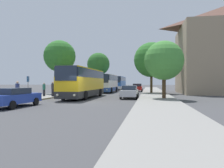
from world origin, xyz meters
TOP-DOWN VIEW (x-y plane):
  - ground_plane at (0.00, 0.00)m, footprint 300.00×300.00m
  - sidewalk_left at (-7.00, 0.00)m, footprint 4.00×120.00m
  - sidewalk_right at (7.00, 0.00)m, footprint 4.00×120.00m
  - bus_front at (-1.64, 5.64)m, footprint 2.73×11.96m
  - bus_middle at (-1.52, 20.37)m, footprint 2.81×10.65m
  - bus_rear at (-1.43, 35.29)m, footprint 2.82×11.72m
  - parked_car_left_curb at (-3.92, -4.90)m, footprint 2.19×4.73m
  - parked_car_right_near at (3.94, 5.47)m, footprint 1.94×4.64m
  - parked_car_right_far at (3.83, 24.72)m, footprint 2.10×4.17m
  - bus_stop_sign at (-6.62, 1.59)m, footprint 0.08×0.45m
  - pedestrian_waiting_near at (-5.76, 5.79)m, footprint 0.36×0.36m
  - pedestrian_waiting_far at (-5.86, -1.50)m, footprint 0.36×0.36m
  - pedestrian_walking_back at (-7.01, 5.97)m, footprint 0.36×0.36m
  - tree_left_near at (-7.40, 11.89)m, footprint 4.85×4.85m
  - tree_left_far at (-6.10, 32.58)m, footprint 5.53×5.53m
  - tree_right_near at (6.56, 16.93)m, footprint 5.79×5.79m
  - tree_right_mid at (7.74, 4.25)m, footprint 4.23×4.23m

SIDE VIEW (x-z plane):
  - ground_plane at x=0.00m, z-range 0.00..0.00m
  - sidewalk_left at x=-7.00m, z-range 0.00..0.15m
  - sidewalk_right at x=7.00m, z-range 0.00..0.15m
  - parked_car_left_curb at x=-3.92m, z-range 0.04..1.49m
  - parked_car_right_near at x=3.94m, z-range 0.04..1.53m
  - parked_car_right_far at x=3.83m, z-range 0.02..1.64m
  - pedestrian_walking_back at x=-7.01m, z-range 0.16..1.86m
  - pedestrian_waiting_near at x=-5.76m, z-range 0.16..1.97m
  - pedestrian_waiting_far at x=-5.86m, z-range 0.16..2.01m
  - bus_stop_sign at x=-6.62m, z-range 0.45..2.86m
  - bus_middle at x=-1.52m, z-range 0.11..3.41m
  - bus_rear at x=-1.43m, z-range 0.12..3.44m
  - bus_front at x=-1.64m, z-range 0.12..3.61m
  - tree_right_mid at x=7.74m, z-range 1.12..7.32m
  - tree_right_near at x=6.56m, z-range 1.43..9.81m
  - tree_left_near at x=-7.40m, z-range 1.80..9.98m
  - tree_left_far at x=-6.10m, z-range 1.88..10.92m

